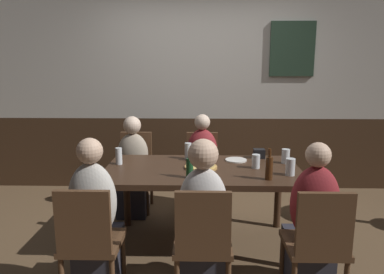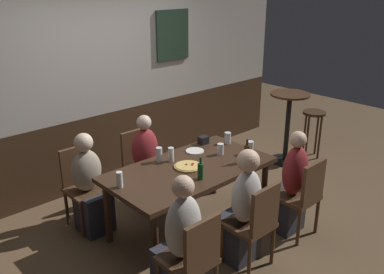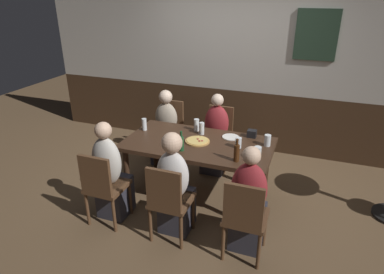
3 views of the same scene
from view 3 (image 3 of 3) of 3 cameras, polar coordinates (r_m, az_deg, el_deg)
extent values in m
plane|color=brown|center=(4.42, 0.99, -9.63)|extent=(12.00, 12.00, 0.00)
cube|color=#3D2819|center=(5.63, 6.65, 3.26)|extent=(6.40, 0.10, 0.95)
cube|color=#B7B2A8|center=(5.31, 7.34, 16.50)|extent=(6.40, 0.10, 1.65)
cube|color=#233828|center=(5.10, 20.15, 15.77)|extent=(0.56, 0.03, 0.68)
cube|color=#382316|center=(4.07, 1.06, -1.20)|extent=(1.75, 0.94, 0.05)
cylinder|color=#382316|center=(4.23, -10.83, -6.28)|extent=(0.07, 0.07, 0.69)
cylinder|color=#382316|center=(3.76, 10.40, -10.46)|extent=(0.07, 0.07, 0.69)
cylinder|color=#382316|center=(4.83, -6.14, -1.97)|extent=(0.07, 0.07, 0.69)
cylinder|color=#382316|center=(4.42, 12.32, -5.00)|extent=(0.07, 0.07, 0.69)
cube|color=#513521|center=(5.14, -4.07, 0.78)|extent=(0.40, 0.40, 0.04)
cube|color=#513521|center=(5.20, -3.34, 3.89)|extent=(0.36, 0.04, 0.43)
cylinder|color=#513521|center=(5.03, -3.02, -2.55)|extent=(0.04, 0.04, 0.41)
cylinder|color=#513521|center=(5.16, -6.50, -1.96)|extent=(0.04, 0.04, 0.41)
cylinder|color=#513521|center=(5.31, -1.58, -1.03)|extent=(0.04, 0.04, 0.41)
cylinder|color=#513521|center=(5.44, -4.91, -0.50)|extent=(0.04, 0.04, 0.41)
cube|color=#513521|center=(3.89, -14.01, -8.06)|extent=(0.40, 0.40, 0.04)
cube|color=#513521|center=(3.64, -15.93, -6.27)|extent=(0.36, 0.04, 0.43)
cylinder|color=#513521|center=(4.21, -14.38, -9.06)|extent=(0.04, 0.04, 0.41)
cylinder|color=#513521|center=(4.04, -10.32, -10.12)|extent=(0.04, 0.04, 0.41)
cylinder|color=#513521|center=(3.98, -17.13, -11.45)|extent=(0.04, 0.04, 0.41)
cylinder|color=#513521|center=(3.81, -12.92, -12.72)|extent=(0.04, 0.04, 0.41)
cube|color=#513521|center=(3.37, 9.04, -13.09)|extent=(0.40, 0.40, 0.04)
cube|color=#513521|center=(3.09, 8.61, -11.51)|extent=(0.36, 0.04, 0.43)
cylinder|color=#513521|center=(3.66, 6.71, -13.90)|extent=(0.04, 0.04, 0.41)
cylinder|color=#513521|center=(3.62, 12.11, -14.85)|extent=(0.04, 0.04, 0.41)
cylinder|color=#513521|center=(3.41, 5.24, -17.23)|extent=(0.04, 0.04, 0.41)
cylinder|color=#513521|center=(3.36, 11.12, -18.33)|extent=(0.04, 0.04, 0.41)
cube|color=#513521|center=(3.55, -3.41, -10.60)|extent=(0.40, 0.40, 0.04)
cube|color=#513521|center=(3.29, -4.78, -8.87)|extent=(0.36, 0.04, 0.43)
cylinder|color=#513521|center=(3.87, -4.66, -11.50)|extent=(0.04, 0.04, 0.41)
cylinder|color=#513521|center=(3.76, 0.17, -12.59)|extent=(0.04, 0.04, 0.41)
cylinder|color=#513521|center=(3.62, -6.98, -14.38)|extent=(0.04, 0.04, 0.41)
cylinder|color=#513521|center=(3.51, -1.83, -15.67)|extent=(0.04, 0.04, 0.41)
cube|color=#513521|center=(4.89, 4.20, -0.45)|extent=(0.40, 0.40, 0.04)
cube|color=#513521|center=(4.96, 4.88, 2.82)|extent=(0.36, 0.04, 0.43)
cylinder|color=#513521|center=(4.80, 5.49, -3.97)|extent=(0.04, 0.04, 0.41)
cylinder|color=#513521|center=(4.89, 1.64, -3.34)|extent=(0.04, 0.04, 0.41)
cylinder|color=#513521|center=(5.10, 6.51, -2.29)|extent=(0.04, 0.04, 0.41)
cylinder|color=#513521|center=(5.18, 2.86, -1.73)|extent=(0.04, 0.04, 0.41)
cube|color=#2D2D38|center=(5.12, -4.60, -1.87)|extent=(0.32, 0.34, 0.45)
ellipsoid|color=tan|center=(5.01, -4.34, 3.25)|extent=(0.34, 0.22, 0.46)
sphere|color=beige|center=(4.91, -4.46, 6.73)|extent=(0.20, 0.20, 0.20)
cube|color=#2D2D38|center=(4.08, -12.72, -9.63)|extent=(0.32, 0.34, 0.45)
ellipsoid|color=beige|center=(3.77, -14.12, -3.93)|extent=(0.34, 0.22, 0.55)
sphere|color=#DBB293|center=(3.62, -14.68, 1.08)|extent=(0.18, 0.18, 0.18)
cube|color=#2D2D38|center=(3.59, 9.28, -14.52)|extent=(0.32, 0.34, 0.45)
ellipsoid|color=maroon|center=(3.24, 9.52, -8.57)|extent=(0.34, 0.22, 0.54)
sphere|color=#DBB293|center=(3.07, 9.95, -3.09)|extent=(0.17, 0.17, 0.17)
cube|color=#2D2D38|center=(3.77, -2.53, -12.13)|extent=(0.32, 0.34, 0.45)
ellipsoid|color=silver|center=(3.43, -3.26, -6.37)|extent=(0.34, 0.22, 0.52)
sphere|color=#DBB293|center=(3.27, -3.40, -0.98)|extent=(0.21, 0.21, 0.21)
cube|color=#2D2D38|center=(4.87, 3.69, -3.24)|extent=(0.32, 0.34, 0.45)
ellipsoid|color=maroon|center=(4.75, 4.16, 2.39)|extent=(0.34, 0.22, 0.51)
sphere|color=beige|center=(4.64, 4.29, 6.20)|extent=(0.17, 0.17, 0.17)
cylinder|color=tan|center=(4.06, 0.91, -0.70)|extent=(0.29, 0.29, 0.02)
cylinder|color=#DBB760|center=(4.06, 0.92, -0.55)|extent=(0.26, 0.26, 0.01)
cylinder|color=maroon|center=(4.08, 0.98, -0.32)|extent=(0.03, 0.03, 0.00)
cylinder|color=maroon|center=(4.03, 1.70, -0.61)|extent=(0.03, 0.03, 0.00)
cylinder|color=maroon|center=(4.02, 1.24, -0.67)|extent=(0.03, 0.03, 0.00)
cylinder|color=silver|center=(4.25, 1.65, 1.46)|extent=(0.06, 0.06, 0.16)
cylinder|color=#C6842D|center=(4.26, 1.65, 1.12)|extent=(0.05, 0.05, 0.10)
cylinder|color=silver|center=(3.93, 7.78, -0.96)|extent=(0.07, 0.07, 0.13)
cylinder|color=#331E14|center=(3.94, 7.75, -1.42)|extent=(0.06, 0.06, 0.06)
cylinder|color=silver|center=(3.70, 10.94, -2.66)|extent=(0.08, 0.08, 0.15)
cylinder|color=silver|center=(3.72, 10.89, -3.26)|extent=(0.07, 0.07, 0.06)
cylinder|color=silver|center=(4.35, 0.76, 2.03)|extent=(0.07, 0.07, 0.16)
cylinder|color=#C6842D|center=(4.36, 0.76, 1.79)|extent=(0.06, 0.06, 0.12)
cylinder|color=silver|center=(4.04, 12.55, -0.56)|extent=(0.08, 0.08, 0.14)
cylinder|color=#B26623|center=(4.04, 12.53, -0.69)|extent=(0.07, 0.07, 0.11)
cylinder|color=silver|center=(4.42, -8.00, 2.11)|extent=(0.06, 0.06, 0.16)
cylinder|color=#C6842D|center=(4.44, -7.97, 1.54)|extent=(0.05, 0.05, 0.06)
cylinder|color=#194723|center=(3.82, -1.81, -1.15)|extent=(0.06, 0.06, 0.16)
cylinder|color=#194723|center=(3.78, -1.83, 0.47)|extent=(0.03, 0.03, 0.07)
cylinder|color=#42230F|center=(3.62, 7.48, -2.70)|extent=(0.06, 0.06, 0.19)
cylinder|color=#42230F|center=(3.56, 7.59, -0.83)|extent=(0.03, 0.03, 0.07)
cylinder|color=white|center=(4.21, 6.49, -0.01)|extent=(0.21, 0.21, 0.01)
cube|color=black|center=(4.25, 10.00, 0.57)|extent=(0.11, 0.09, 0.09)
camera|label=1|loc=(1.49, -46.99, -15.84)|focal=34.15mm
camera|label=2|loc=(3.93, -64.38, 13.16)|focal=39.27mm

